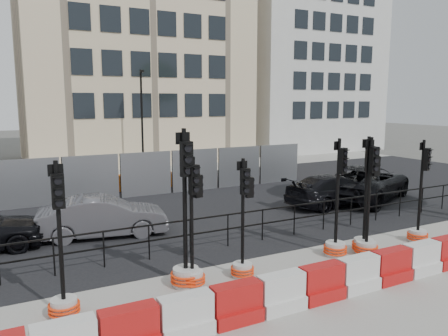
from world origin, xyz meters
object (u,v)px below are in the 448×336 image
traffic_signal_h (419,221)px  car_c (335,190)px  traffic_signal_a (63,286)px  traffic_signal_d (243,250)px

traffic_signal_h → car_c: bearing=59.5°
traffic_signal_a → car_c: bearing=22.0°
traffic_signal_a → traffic_signal_h: size_ratio=1.01×
traffic_signal_d → car_c: 8.41m
traffic_signal_d → car_c: size_ratio=0.65×
traffic_signal_h → car_c: size_ratio=0.69×
traffic_signal_d → traffic_signal_h: (6.08, -0.14, -0.05)m
traffic_signal_a → car_c: (11.16, 4.72, -0.01)m
traffic_signal_a → car_c: traffic_signal_a is taller
car_c → traffic_signal_h: bearing=165.5°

